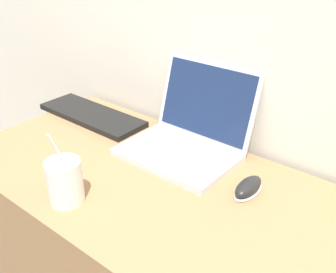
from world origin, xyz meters
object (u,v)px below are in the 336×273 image
Objects in this scene: drink_cup at (65,181)px; computer_mouse at (248,187)px; external_keyboard at (92,115)px; laptop at (189,134)px.

drink_cup reaches higher than computer_mouse.
laptop is at bearing 4.25° from external_keyboard.
drink_cup is 0.48m from computer_mouse.
external_keyboard is (-0.34, 0.37, -0.05)m from drink_cup.
external_keyboard is at bearing 176.01° from computer_mouse.
external_keyboard is (-0.68, 0.05, -0.01)m from computer_mouse.
laptop reaches higher than computer_mouse.
external_keyboard is (-0.42, -0.03, -0.05)m from laptop.
laptop is at bearing 77.77° from drink_cup.
laptop is 0.42m from drink_cup.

